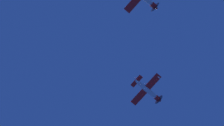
# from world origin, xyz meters

# --- Properties ---
(airplane_lead) EXTENTS (6.87, 7.73, 2.62)m
(airplane_lead) POSITION_xyz_m (-1.03, 3.78, 81.79)
(airplane_lead) COLOR silver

